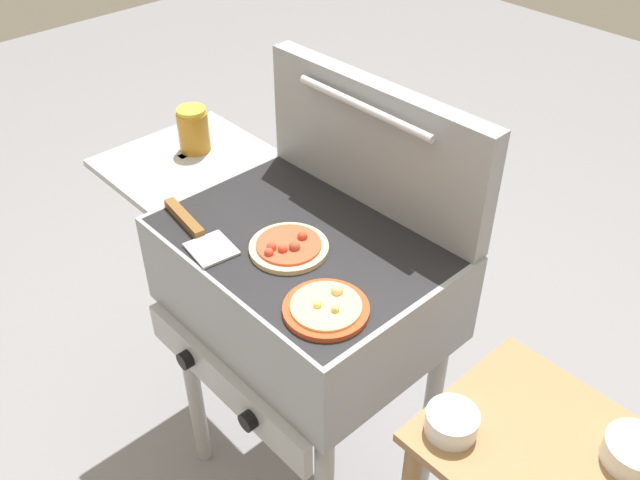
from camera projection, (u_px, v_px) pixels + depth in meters
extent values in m
plane|color=gray|center=(309.00, 474.00, 2.08)|extent=(8.00, 8.00, 0.00)
cube|color=gray|center=(305.00, 278.00, 1.60)|extent=(0.64, 0.48, 0.24)
cube|color=black|center=(305.00, 239.00, 1.53)|extent=(0.61, 0.46, 0.01)
cube|color=#A1A1A1|center=(184.00, 159.00, 1.81)|extent=(0.32, 0.41, 0.02)
cube|color=#A1A1A1|center=(189.00, 194.00, 1.88)|extent=(0.02, 0.02, 0.24)
cube|color=#A1A1A1|center=(224.00, 384.00, 1.57)|extent=(0.58, 0.02, 0.10)
cylinder|color=black|center=(185.00, 360.00, 1.63)|extent=(0.04, 0.02, 0.04)
cylinder|color=black|center=(248.00, 421.00, 1.49)|extent=(0.04, 0.02, 0.04)
cylinder|color=#A1A1A1|center=(193.00, 384.00, 1.93)|extent=(0.04, 0.04, 0.66)
cylinder|color=#A1A1A1|center=(295.00, 319.00, 2.14)|extent=(0.04, 0.04, 0.66)
cylinder|color=#A1A1A1|center=(429.00, 424.00, 1.82)|extent=(0.04, 0.04, 0.66)
cube|color=gray|center=(375.00, 145.00, 1.55)|extent=(0.63, 0.07, 0.30)
cylinder|color=#B7B7BC|center=(363.00, 107.00, 1.46)|extent=(0.38, 0.02, 0.02)
cylinder|color=beige|center=(289.00, 248.00, 1.49)|extent=(0.17, 0.17, 0.01)
cylinder|color=#D14C2D|center=(289.00, 245.00, 1.48)|extent=(0.14, 0.14, 0.01)
sphere|color=#B64127|center=(302.00, 236.00, 1.50)|extent=(0.02, 0.02, 0.02)
sphere|color=#CB462F|center=(283.00, 249.00, 1.46)|extent=(0.02, 0.02, 0.02)
sphere|color=red|center=(271.00, 247.00, 1.47)|extent=(0.02, 0.02, 0.02)
sphere|color=#CE472B|center=(269.00, 252.00, 1.45)|extent=(0.02, 0.02, 0.02)
sphere|color=#9E472C|center=(295.00, 247.00, 1.47)|extent=(0.02, 0.02, 0.02)
cylinder|color=#C64723|center=(326.00, 309.00, 1.34)|extent=(0.17, 0.17, 0.01)
cylinder|color=#EDD17A|center=(326.00, 306.00, 1.33)|extent=(0.14, 0.14, 0.01)
sphere|color=#D7B982|center=(337.00, 291.00, 1.35)|extent=(0.02, 0.02, 0.02)
sphere|color=tan|center=(335.00, 309.00, 1.31)|extent=(0.02, 0.02, 0.02)
sphere|color=#DFD469|center=(317.00, 304.00, 1.32)|extent=(0.02, 0.02, 0.02)
cylinder|color=#B77A1E|center=(194.00, 132.00, 1.80)|extent=(0.08, 0.08, 0.11)
cylinder|color=gold|center=(191.00, 111.00, 1.77)|extent=(0.07, 0.07, 0.01)
cube|color=#B7BABF|center=(211.00, 249.00, 1.49)|extent=(0.11, 0.10, 0.01)
cube|color=brown|center=(184.00, 218.00, 1.57)|extent=(0.16, 0.04, 0.02)
cube|color=olive|center=(554.00, 456.00, 1.22)|extent=(0.44, 0.36, 0.02)
cylinder|color=olive|center=(485.00, 469.00, 1.65)|extent=(0.04, 0.04, 0.77)
cylinder|color=silver|center=(636.00, 452.00, 1.18)|extent=(0.11, 0.11, 0.04)
cylinder|color=beige|center=(634.00, 455.00, 1.19)|extent=(0.09, 0.09, 0.02)
cylinder|color=silver|center=(452.00, 422.00, 1.23)|extent=(0.10, 0.10, 0.04)
cylinder|color=#4C7533|center=(451.00, 424.00, 1.24)|extent=(0.08, 0.08, 0.02)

